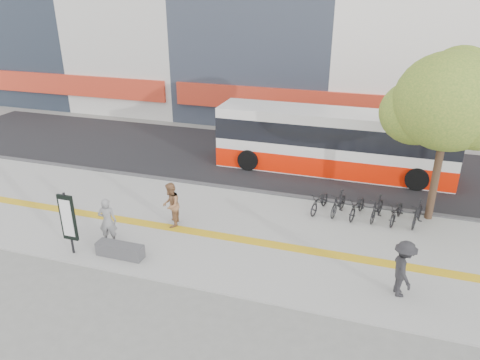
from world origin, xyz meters
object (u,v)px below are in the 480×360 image
(pedestrian_dark, at_px, (403,269))
(pedestrian_tan, at_px, (171,205))
(signboard, at_px, (68,219))
(street_tree, at_px, (448,103))
(bench, at_px, (120,250))
(seated_woman, at_px, (108,221))
(bus, at_px, (333,143))

(pedestrian_dark, bearing_deg, pedestrian_tan, 63.42)
(signboard, distance_m, street_tree, 13.40)
(bench, distance_m, seated_woman, 1.19)
(bench, xyz_separation_m, pedestrian_dark, (8.70, 0.71, 0.64))
(signboard, relative_size, pedestrian_tan, 1.31)
(bench, xyz_separation_m, bus, (5.62, 9.70, 1.12))
(bench, xyz_separation_m, signboard, (-1.60, -0.31, 1.06))
(bench, xyz_separation_m, pedestrian_tan, (0.71, 2.39, 0.62))
(signboard, distance_m, seated_woman, 1.31)
(signboard, distance_m, pedestrian_tan, 3.58)
(bench, height_order, bus, bus)
(pedestrian_dark, bearing_deg, signboard, 80.93)
(bus, relative_size, pedestrian_tan, 6.48)
(bus, height_order, pedestrian_tan, bus)
(bench, relative_size, signboard, 0.73)
(bench, bearing_deg, pedestrian_dark, 4.65)
(bus, relative_size, pedestrian_dark, 6.34)
(bench, relative_size, bus, 0.15)
(bench, bearing_deg, seated_woman, 141.60)
(bench, relative_size, pedestrian_tan, 0.95)
(seated_woman, relative_size, pedestrian_tan, 0.99)
(pedestrian_tan, bearing_deg, bus, 130.55)
(seated_woman, distance_m, pedestrian_tan, 2.32)
(seated_woman, height_order, pedestrian_dark, pedestrian_dark)
(bus, distance_m, seated_woman, 11.12)
(bench, distance_m, pedestrian_tan, 2.57)
(seated_woman, bearing_deg, bench, 124.10)
(pedestrian_tan, height_order, pedestrian_dark, pedestrian_dark)
(bus, bearing_deg, street_tree, -41.47)
(signboard, xyz_separation_m, pedestrian_tan, (2.31, 2.70, -0.44))
(seated_woman, relative_size, pedestrian_dark, 0.97)
(street_tree, height_order, seated_woman, street_tree)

